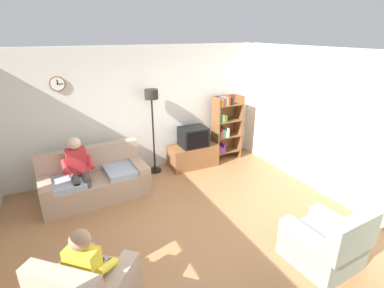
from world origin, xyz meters
name	(u,v)px	position (x,y,z in m)	size (l,w,h in m)	color
ground_plane	(193,234)	(0.00, 0.00, 0.00)	(12.00, 12.00, 0.00)	#9E6B42
back_wall_assembly	(139,111)	(0.00, 2.66, 1.35)	(6.20, 0.17, 2.70)	silver
right_wall	(337,127)	(2.86, 0.00, 1.35)	(0.12, 5.80, 2.70)	silver
couch	(95,181)	(-1.18, 1.82, 0.31)	(1.95, 1.00, 0.90)	tan
tv_stand	(193,155)	(1.08, 2.25, 0.25)	(1.10, 0.56, 0.50)	brown
tv	(193,137)	(1.08, 2.23, 0.72)	(0.60, 0.49, 0.44)	black
bookshelf	(225,126)	(1.97, 2.32, 0.83)	(0.68, 0.36, 1.58)	brown
floor_lamp	(152,108)	(0.18, 2.35, 1.45)	(0.28, 0.28, 1.85)	black
armchair_near_bookshelf	(325,244)	(1.32, -1.30, 0.29)	(0.86, 0.93, 0.90)	gray
person_on_couch	(78,168)	(-1.43, 1.71, 0.70)	(0.53, 0.55, 1.24)	red
person_in_left_armchair	(90,265)	(-1.57, -0.68, 0.60)	(0.63, 0.64, 1.12)	yellow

